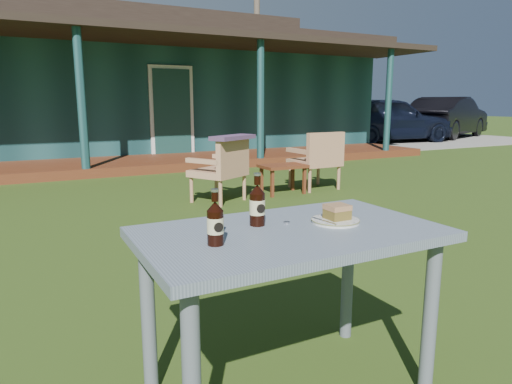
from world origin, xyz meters
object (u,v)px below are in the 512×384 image
car_near (387,119)px  armchair_left (223,167)px  cafe_table (290,253)px  side_table (283,169)px  plate (335,221)px  cola_bottle_far (215,223)px  car_far (448,118)px  cola_bottle_near (257,205)px  cake_slice (337,212)px  armchair_right (318,157)px

car_near → armchair_left: bearing=131.7°
cafe_table → side_table: cafe_table is taller
plate → cola_bottle_far: 0.57m
side_table → car_far: bearing=30.6°
side_table → cola_bottle_near: bearing=-122.1°
cake_slice → side_table: bearing=62.4°
car_far → armchair_left: 13.13m
car_near → cafe_table: car_near is taller
car_near → cola_bottle_near: 13.34m
cola_bottle_far → armchair_left: bearing=66.5°
cake_slice → side_table: cake_slice is taller
cola_bottle_near → armchair_right: size_ratio=0.26×
cola_bottle_far → side_table: size_ratio=0.34×
cafe_table → cake_slice: 0.28m
car_far → cafe_table: 16.23m
car_far → plate: size_ratio=21.42×
armchair_left → armchair_right: size_ratio=0.96×
armchair_left → armchair_right: (1.54, 0.17, 0.02)m
armchair_left → side_table: armchair_left is taller
car_near → car_far: 3.40m
plate → cake_slice: (0.01, 0.00, 0.04)m
car_near → cake_slice: bearing=142.0°
cafe_table → cake_slice: cake_slice is taller
side_table → cola_bottle_far: bearing=-123.7°
plate → cola_bottle_near: cola_bottle_near is taller
cafe_table → armchair_right: armchair_right is taller
cola_bottle_far → cola_bottle_near: bearing=33.4°
cola_bottle_far → armchair_left: 4.06m
armchair_right → side_table: bearing=-175.1°
plate → side_table: bearing=62.3°
car_near → cake_slice: (-9.17, -9.49, 0.05)m
cafe_table → armchair_left: (1.27, 3.66, -0.18)m
cafe_table → armchair_left: armchair_left is taller
car_far → armchair_left: size_ratio=5.54×
cola_bottle_near → armchair_left: cola_bottle_near is taller
cola_bottle_near → armchair_right: bearing=51.9°
car_far → armchair_right: bearing=100.9°
plate → cola_bottle_near: (-0.31, 0.11, 0.08)m
car_far → plate: (-12.53, -10.02, 0.01)m
car_far → cake_slice: bearing=107.6°
car_far → cola_bottle_far: car_far is taller
car_near → cola_bottle_far: bearing=140.4°
cafe_table → cola_bottle_far: (-0.34, -0.05, 0.18)m
car_near → plate: size_ratio=20.72×
car_near → plate: bearing=142.0°
cake_slice → cola_bottle_far: size_ratio=0.46×
cake_slice → cola_bottle_near: (-0.32, 0.11, 0.04)m
car_near → cafe_table: bearing=141.3°
cola_bottle_far → car_far: bearing=37.6°
cafe_table → cola_bottle_far: 0.39m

